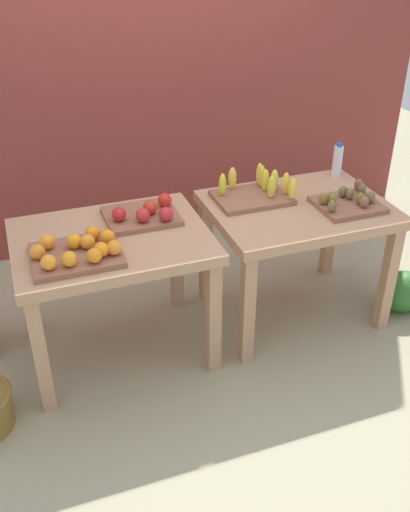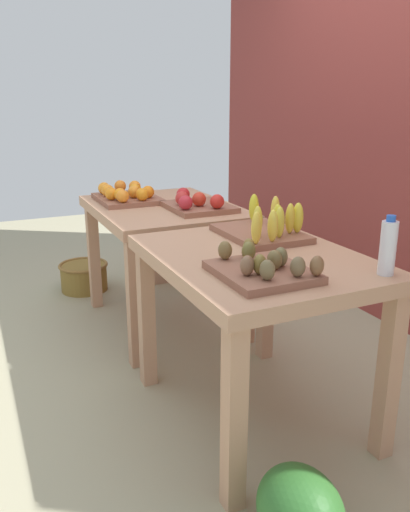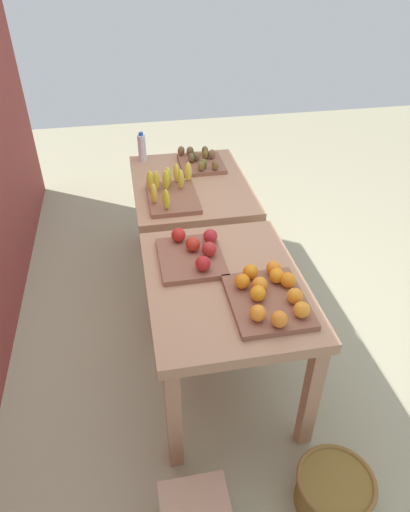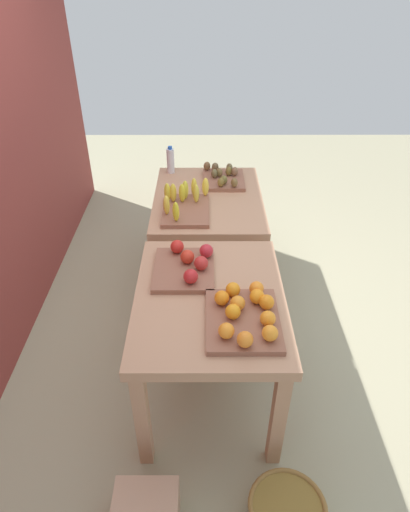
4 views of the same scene
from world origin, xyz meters
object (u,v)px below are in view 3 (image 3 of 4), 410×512
at_px(watermelon_pile, 204,202).
at_px(wicker_basket, 333,491).
at_px(apple_bin, 194,253).
at_px(display_table_right, 191,196).
at_px(orange_bin, 269,295).
at_px(water_bottle, 142,148).
at_px(banana_crate, 171,191).
at_px(display_table_left, 225,298).
at_px(kiwi_bin, 201,161).

height_order(watermelon_pile, wicker_basket, watermelon_pile).
relative_size(apple_bin, watermelon_pile, 0.63).
bearing_deg(display_table_right, watermelon_pile, -16.82).
xyz_separation_m(orange_bin, water_bottle, (1.74, 0.47, 0.06)).
bearing_deg(watermelon_pile, display_table_right, 163.18).
height_order(banana_crate, wicker_basket, banana_crate).
bearing_deg(banana_crate, display_table_left, -169.89).
bearing_deg(apple_bin, watermelon_pile, -12.28).
xyz_separation_m(display_table_left, banana_crate, (0.92, 0.16, 0.16)).
distance_m(banana_crate, water_bottle, 0.65).
xyz_separation_m(water_bottle, wicker_basket, (-2.35, -0.65, -0.76)).
bearing_deg(wicker_basket, orange_bin, 16.50).
bearing_deg(apple_bin, wicker_basket, -155.13).
relative_size(display_table_left, watermelon_pile, 1.63).
height_order(banana_crate, watermelon_pile, banana_crate).
relative_size(kiwi_bin, wicker_basket, 1.02).
xyz_separation_m(display_table_left, kiwi_bin, (1.38, -0.12, 0.15)).
height_order(apple_bin, watermelon_pile, apple_bin).
height_order(water_bottle, wicker_basket, water_bottle).
distance_m(display_table_left, kiwi_bin, 1.39).
height_order(display_table_right, banana_crate, banana_crate).
distance_m(kiwi_bin, water_bottle, 0.46).
bearing_deg(water_bottle, apple_bin, -172.51).
bearing_deg(orange_bin, water_bottle, 15.07).
distance_m(apple_bin, kiwi_bin, 1.18).
bearing_deg(display_table_left, apple_bin, 30.02).
relative_size(display_table_left, banana_crate, 2.34).
bearing_deg(banana_crate, display_table_right, -38.67).
relative_size(orange_bin, wicker_basket, 1.24).
relative_size(display_table_left, water_bottle, 4.67).
distance_m(orange_bin, watermelon_pile, 2.26).
relative_size(kiwi_bin, watermelon_pile, 0.58).
bearing_deg(kiwi_bin, orange_bin, -178.24).
relative_size(orange_bin, banana_crate, 1.02).
distance_m(display_table_right, orange_bin, 1.34).
bearing_deg(banana_crate, water_bottle, 12.27).
bearing_deg(kiwi_bin, banana_crate, 148.33).
distance_m(display_table_left, water_bottle, 1.59).
xyz_separation_m(watermelon_pile, wicker_basket, (-2.76, -0.10, -0.02)).
height_order(kiwi_bin, wicker_basket, kiwi_bin).
height_order(display_table_right, apple_bin, apple_bin).
xyz_separation_m(display_table_left, display_table_right, (1.12, 0.00, 0.00)).
bearing_deg(display_table_left, kiwi_bin, -4.99).
relative_size(orange_bin, water_bottle, 2.03).
xyz_separation_m(apple_bin, water_bottle, (1.33, 0.17, 0.07)).
height_order(orange_bin, wicker_basket, orange_bin).
height_order(display_table_left, orange_bin, orange_bin).
xyz_separation_m(orange_bin, kiwi_bin, (1.57, 0.05, -0.01)).
height_order(display_table_right, wicker_basket, display_table_right).
bearing_deg(display_table_left, water_bottle, 11.00).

